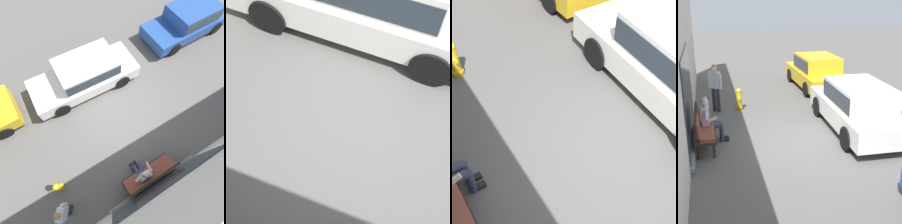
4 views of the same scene
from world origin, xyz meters
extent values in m
plane|color=#565451|center=(0.00, 0.00, 0.00)|extent=(60.00, 60.00, 0.00)
cube|color=#2D3842|center=(0.47, 3.18, 1.45)|extent=(3.40, 0.03, 2.50)
cube|color=gray|center=(0.47, 3.15, 0.18)|extent=(3.60, 0.12, 0.10)
cylinder|color=#332319|center=(1.36, 3.00, 0.20)|extent=(0.07, 0.07, 0.40)
cylinder|color=#332319|center=(-0.41, 3.00, 0.20)|extent=(0.07, 0.07, 0.40)
cylinder|color=#332319|center=(1.36, 2.61, 0.20)|extent=(0.07, 0.07, 0.40)
cylinder|color=#332319|center=(-0.41, 2.61, 0.20)|extent=(0.07, 0.07, 0.40)
cube|color=#332319|center=(0.47, 2.81, 0.43)|extent=(1.93, 0.55, 0.06)
cube|color=brown|center=(0.47, 2.81, 0.51)|extent=(1.87, 0.49, 0.10)
cube|color=#332319|center=(0.47, 3.04, 0.73)|extent=(1.93, 0.07, 0.55)
cube|color=brown|center=(0.47, 2.98, 0.73)|extent=(1.87, 0.06, 0.47)
cylinder|color=#2D3347|center=(0.78, 2.57, 0.51)|extent=(0.15, 0.42, 0.15)
cylinder|color=#2D3347|center=(0.78, 2.36, 0.25)|extent=(0.12, 0.12, 0.51)
cube|color=black|center=(0.78, 2.28, 0.04)|extent=(0.10, 0.24, 0.07)
cylinder|color=#2D3347|center=(0.60, 2.57, 0.51)|extent=(0.15, 0.42, 0.15)
cylinder|color=#2D3347|center=(0.60, 2.36, 0.25)|extent=(0.12, 0.12, 0.51)
cube|color=black|center=(0.60, 2.28, 0.04)|extent=(0.10, 0.24, 0.07)
cube|color=#2D3347|center=(0.69, 2.78, 0.51)|extent=(0.34, 0.24, 0.14)
cube|color=silver|center=(0.69, 2.78, 0.79)|extent=(0.38, 0.22, 0.56)
sphere|color=beige|center=(0.69, 2.78, 1.21)|extent=(0.22, 0.22, 0.22)
sphere|color=#B7B2AD|center=(0.69, 2.79, 1.24)|extent=(0.20, 0.20, 0.20)
cylinder|color=silver|center=(0.45, 2.76, 0.90)|extent=(0.20, 0.10, 0.28)
cylinder|color=beige|center=(0.40, 2.60, 0.78)|extent=(0.08, 0.27, 0.17)
cylinder|color=silver|center=(0.93, 2.78, 0.97)|extent=(0.25, 0.10, 0.22)
cylinder|color=beige|center=(1.00, 2.76, 1.16)|extent=(0.16, 0.08, 0.25)
cube|color=#232328|center=(0.83, 2.76, 1.20)|extent=(0.02, 0.07, 0.15)
cube|color=white|center=(0.58, -1.81, 0.55)|extent=(4.63, 1.87, 0.59)
cube|color=white|center=(0.40, -1.80, 1.19)|extent=(2.43, 1.59, 0.69)
cube|color=#28333D|center=(0.40, -1.80, 1.19)|extent=(2.38, 1.62, 0.49)
cylinder|color=black|center=(2.03, -1.03, 0.34)|extent=(0.69, 0.20, 0.68)
cylinder|color=black|center=(1.97, -2.67, 0.34)|extent=(0.69, 0.20, 0.68)
cylinder|color=black|center=(-0.81, -0.94, 0.34)|extent=(0.69, 0.20, 0.68)
cylinder|color=black|center=(-0.86, -2.58, 0.34)|extent=(0.69, 0.20, 0.68)
cube|color=gold|center=(5.68, -2.13, 0.52)|extent=(4.22, 1.86, 0.58)
cube|color=gold|center=(5.51, -2.13, 1.15)|extent=(2.21, 1.61, 0.67)
cube|color=#28333D|center=(5.51, -2.13, 1.15)|extent=(2.17, 1.64, 0.47)
cylinder|color=black|center=(6.96, -1.25, 0.31)|extent=(0.63, 0.19, 0.62)
cylinder|color=black|center=(6.99, -2.94, 0.31)|extent=(0.63, 0.19, 0.62)
cylinder|color=black|center=(4.36, -1.31, 0.31)|extent=(0.63, 0.19, 0.62)
cylinder|color=black|center=(4.40, -3.00, 0.31)|extent=(0.63, 0.19, 0.62)
cylinder|color=#232326|center=(3.31, 2.33, 0.44)|extent=(0.13, 0.13, 0.88)
cylinder|color=#232326|center=(3.41, 2.48, 0.44)|extent=(0.13, 0.13, 0.88)
cube|color=silver|center=(3.36, 2.40, 1.18)|extent=(0.37, 0.41, 0.60)
cylinder|color=beige|center=(3.23, 2.21, 1.14)|extent=(0.09, 0.09, 0.54)
cylinder|color=beige|center=(3.49, 2.59, 1.14)|extent=(0.09, 0.09, 0.54)
sphere|color=beige|center=(3.36, 2.40, 1.60)|extent=(0.21, 0.21, 0.21)
sphere|color=olive|center=(3.36, 2.40, 1.64)|extent=(0.19, 0.19, 0.19)
cylinder|color=olive|center=(3.35, 1.58, 0.05)|extent=(0.26, 0.26, 0.10)
cylinder|color=gold|center=(3.35, 1.58, 0.38)|extent=(0.19, 0.19, 0.55)
sphere|color=gold|center=(3.35, 1.58, 0.71)|extent=(0.20, 0.20, 0.20)
cylinder|color=gold|center=(3.21, 1.58, 0.46)|extent=(0.10, 0.08, 0.08)
cylinder|color=gold|center=(3.49, 1.58, 0.46)|extent=(0.10, 0.08, 0.08)
camera|label=1|loc=(1.84, 2.60, 6.85)|focal=28.00mm
camera|label=2|loc=(-0.65, 2.60, 4.56)|focal=55.00mm
camera|label=3|loc=(-2.43, 2.60, 4.86)|focal=55.00mm
camera|label=4|loc=(-8.79, 2.60, 4.16)|focal=55.00mm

